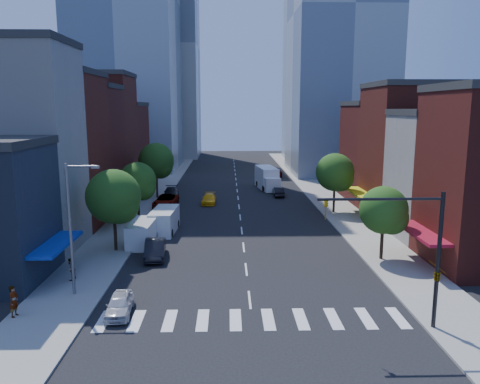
{
  "coord_description": "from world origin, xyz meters",
  "views": [
    {
      "loc": [
        -1.42,
        -29.6,
        12.73
      ],
      "look_at": [
        -0.31,
        13.14,
        5.0
      ],
      "focal_mm": 35.0,
      "sensor_mm": 36.0,
      "label": 1
    }
  ],
  "objects_px": {
    "parked_car_third": "(166,201)",
    "cargo_van_near": "(142,233)",
    "traffic_car_far": "(278,174)",
    "parked_car_rear": "(171,193)",
    "pedestrian_far": "(71,269)",
    "parked_car_front": "(120,304)",
    "parked_car_second": "(155,249)",
    "taxi": "(209,199)",
    "box_truck": "(267,179)",
    "pedestrian_near": "(14,301)",
    "cargo_van_far": "(164,221)",
    "traffic_car_oncoming": "(278,192)"
  },
  "relations": [
    {
      "from": "parked_car_third",
      "to": "cargo_van_near",
      "type": "bearing_deg",
      "value": -86.49
    },
    {
      "from": "traffic_car_far",
      "to": "parked_car_rear",
      "type": "bearing_deg",
      "value": 56.37
    },
    {
      "from": "pedestrian_far",
      "to": "cargo_van_near",
      "type": "bearing_deg",
      "value": 170.28
    },
    {
      "from": "parked_car_front",
      "to": "cargo_van_near",
      "type": "height_order",
      "value": "cargo_van_near"
    },
    {
      "from": "parked_car_second",
      "to": "taxi",
      "type": "distance_m",
      "value": 23.26
    },
    {
      "from": "parked_car_front",
      "to": "box_truck",
      "type": "height_order",
      "value": "box_truck"
    },
    {
      "from": "pedestrian_near",
      "to": "parked_car_third",
      "type": "bearing_deg",
      "value": -0.4
    },
    {
      "from": "parked_car_rear",
      "to": "taxi",
      "type": "bearing_deg",
      "value": -41.83
    },
    {
      "from": "parked_car_third",
      "to": "traffic_car_far",
      "type": "height_order",
      "value": "parked_car_third"
    },
    {
      "from": "cargo_van_far",
      "to": "pedestrian_far",
      "type": "bearing_deg",
      "value": -106.62
    },
    {
      "from": "traffic_car_oncoming",
      "to": "pedestrian_near",
      "type": "height_order",
      "value": "pedestrian_near"
    },
    {
      "from": "cargo_van_near",
      "to": "pedestrian_near",
      "type": "distance_m",
      "value": 16.29
    },
    {
      "from": "cargo_van_far",
      "to": "box_truck",
      "type": "height_order",
      "value": "box_truck"
    },
    {
      "from": "parked_car_front",
      "to": "parked_car_third",
      "type": "xyz_separation_m",
      "value": [
        -1.27,
        31.95,
        0.18
      ]
    },
    {
      "from": "parked_car_second",
      "to": "cargo_van_near",
      "type": "xyz_separation_m",
      "value": [
        -1.8,
        3.95,
        0.32
      ]
    },
    {
      "from": "parked_car_rear",
      "to": "taxi",
      "type": "relative_size",
      "value": 1.17
    },
    {
      "from": "parked_car_front",
      "to": "parked_car_third",
      "type": "relative_size",
      "value": 0.64
    },
    {
      "from": "traffic_car_far",
      "to": "pedestrian_near",
      "type": "relative_size",
      "value": 2.05
    },
    {
      "from": "traffic_car_oncoming",
      "to": "box_truck",
      "type": "relative_size",
      "value": 0.47
    },
    {
      "from": "parked_car_front",
      "to": "traffic_car_oncoming",
      "type": "relative_size",
      "value": 0.92
    },
    {
      "from": "parked_car_second",
      "to": "traffic_car_oncoming",
      "type": "xyz_separation_m",
      "value": [
        13.63,
        28.08,
        -0.12
      ]
    },
    {
      "from": "parked_car_front",
      "to": "cargo_van_near",
      "type": "bearing_deg",
      "value": 91.1
    },
    {
      "from": "parked_car_rear",
      "to": "box_truck",
      "type": "bearing_deg",
      "value": 22.7
    },
    {
      "from": "traffic_car_oncoming",
      "to": "box_truck",
      "type": "distance_m",
      "value": 6.72
    },
    {
      "from": "taxi",
      "to": "traffic_car_oncoming",
      "type": "relative_size",
      "value": 1.1
    },
    {
      "from": "taxi",
      "to": "pedestrian_far",
      "type": "xyz_separation_m",
      "value": [
        -9.07,
        -28.47,
        0.35
      ]
    },
    {
      "from": "parked_car_front",
      "to": "traffic_car_oncoming",
      "type": "distance_m",
      "value": 41.65
    },
    {
      "from": "cargo_van_far",
      "to": "pedestrian_near",
      "type": "height_order",
      "value": "cargo_van_far"
    },
    {
      "from": "parked_car_third",
      "to": "pedestrian_far",
      "type": "distance_m",
      "value": 26.59
    },
    {
      "from": "parked_car_front",
      "to": "pedestrian_far",
      "type": "height_order",
      "value": "pedestrian_far"
    },
    {
      "from": "parked_car_front",
      "to": "traffic_car_far",
      "type": "bearing_deg",
      "value": 70.72
    },
    {
      "from": "parked_car_second",
      "to": "taxi",
      "type": "bearing_deg",
      "value": 75.18
    },
    {
      "from": "parked_car_rear",
      "to": "cargo_van_near",
      "type": "relative_size",
      "value": 0.97
    },
    {
      "from": "box_truck",
      "to": "pedestrian_far",
      "type": "distance_m",
      "value": 43.96
    },
    {
      "from": "cargo_van_far",
      "to": "parked_car_rear",
      "type": "bearing_deg",
      "value": 97.76
    },
    {
      "from": "cargo_van_far",
      "to": "pedestrian_near",
      "type": "distance_m",
      "value": 20.94
    },
    {
      "from": "parked_car_third",
      "to": "traffic_car_far",
      "type": "bearing_deg",
      "value": 59.59
    },
    {
      "from": "cargo_van_near",
      "to": "traffic_car_oncoming",
      "type": "xyz_separation_m",
      "value": [
        15.43,
        24.13,
        -0.44
      ]
    },
    {
      "from": "parked_car_second",
      "to": "pedestrian_near",
      "type": "height_order",
      "value": "pedestrian_near"
    },
    {
      "from": "traffic_car_oncoming",
      "to": "taxi",
      "type": "bearing_deg",
      "value": 26.81
    },
    {
      "from": "parked_car_third",
      "to": "cargo_van_far",
      "type": "relative_size",
      "value": 1.01
    },
    {
      "from": "parked_car_rear",
      "to": "box_truck",
      "type": "xyz_separation_m",
      "value": [
        14.34,
        7.57,
        0.85
      ]
    },
    {
      "from": "cargo_van_far",
      "to": "box_truck",
      "type": "xyz_separation_m",
      "value": [
        12.88,
        26.28,
        0.4
      ]
    },
    {
      "from": "taxi",
      "to": "traffic_car_far",
      "type": "relative_size",
      "value": 1.11
    },
    {
      "from": "parked_car_second",
      "to": "parked_car_third",
      "type": "distance_m",
      "value": 20.93
    },
    {
      "from": "box_truck",
      "to": "cargo_van_near",
      "type": "bearing_deg",
      "value": -122.94
    },
    {
      "from": "cargo_van_near",
      "to": "traffic_car_oncoming",
      "type": "distance_m",
      "value": 28.64
    },
    {
      "from": "traffic_car_oncoming",
      "to": "box_truck",
      "type": "bearing_deg",
      "value": -81.13
    },
    {
      "from": "traffic_car_far",
      "to": "box_truck",
      "type": "xyz_separation_m",
      "value": [
        -2.94,
        -11.89,
        0.92
      ]
    },
    {
      "from": "parked_car_third",
      "to": "pedestrian_far",
      "type": "xyz_separation_m",
      "value": [
        -3.56,
        -26.35,
        0.17
      ]
    }
  ]
}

